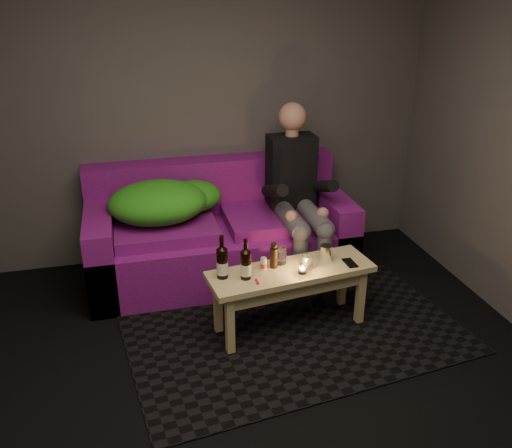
{
  "coord_description": "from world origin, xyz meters",
  "views": [
    {
      "loc": [
        -0.64,
        -2.28,
        2.28
      ],
      "look_at": [
        0.3,
        1.47,
        0.57
      ],
      "focal_mm": 38.0,
      "sensor_mm": 36.0,
      "label": 1
    }
  ],
  "objects_px": {
    "beer_bottle_a": "(222,262)",
    "sofa": "(219,236)",
    "person": "(297,192)",
    "steel_cup": "(326,253)",
    "beer_bottle_b": "(246,264)",
    "coffee_table": "(291,280)"
  },
  "relations": [
    {
      "from": "sofa",
      "to": "person",
      "type": "relative_size",
      "value": 1.5
    },
    {
      "from": "sofa",
      "to": "beer_bottle_b",
      "type": "xyz_separation_m",
      "value": [
        -0.0,
        -1.0,
        0.25
      ]
    },
    {
      "from": "beer_bottle_a",
      "to": "beer_bottle_b",
      "type": "distance_m",
      "value": 0.16
    },
    {
      "from": "coffee_table",
      "to": "beer_bottle_a",
      "type": "bearing_deg",
      "value": 179.74
    },
    {
      "from": "person",
      "to": "beer_bottle_b",
      "type": "xyz_separation_m",
      "value": [
        -0.62,
        -0.83,
        -0.16
      ]
    },
    {
      "from": "coffee_table",
      "to": "steel_cup",
      "type": "bearing_deg",
      "value": 12.09
    },
    {
      "from": "coffee_table",
      "to": "beer_bottle_b",
      "type": "xyz_separation_m",
      "value": [
        -0.33,
        -0.05,
        0.19
      ]
    },
    {
      "from": "sofa",
      "to": "person",
      "type": "distance_m",
      "value": 0.76
    },
    {
      "from": "sofa",
      "to": "beer_bottle_b",
      "type": "relative_size",
      "value": 7.36
    },
    {
      "from": "beer_bottle_a",
      "to": "sofa",
      "type": "bearing_deg",
      "value": 81.01
    },
    {
      "from": "person",
      "to": "steel_cup",
      "type": "bearing_deg",
      "value": -91.29
    },
    {
      "from": "beer_bottle_b",
      "to": "coffee_table",
      "type": "bearing_deg",
      "value": 8.39
    },
    {
      "from": "sofa",
      "to": "coffee_table",
      "type": "xyz_separation_m",
      "value": [
        0.33,
        -0.95,
        0.06
      ]
    },
    {
      "from": "coffee_table",
      "to": "beer_bottle_b",
      "type": "relative_size",
      "value": 4.13
    },
    {
      "from": "coffee_table",
      "to": "person",
      "type": "bearing_deg",
      "value": 69.56
    },
    {
      "from": "coffee_table",
      "to": "steel_cup",
      "type": "distance_m",
      "value": 0.32
    },
    {
      "from": "person",
      "to": "steel_cup",
      "type": "xyz_separation_m",
      "value": [
        -0.02,
        -0.72,
        -0.2
      ]
    },
    {
      "from": "steel_cup",
      "to": "person",
      "type": "bearing_deg",
      "value": 88.71
    },
    {
      "from": "sofa",
      "to": "coffee_table",
      "type": "relative_size",
      "value": 1.78
    },
    {
      "from": "person",
      "to": "sofa",
      "type": "bearing_deg",
      "value": 164.37
    },
    {
      "from": "steel_cup",
      "to": "beer_bottle_b",
      "type": "bearing_deg",
      "value": -169.93
    },
    {
      "from": "beer_bottle_b",
      "to": "sofa",
      "type": "bearing_deg",
      "value": 89.89
    }
  ]
}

